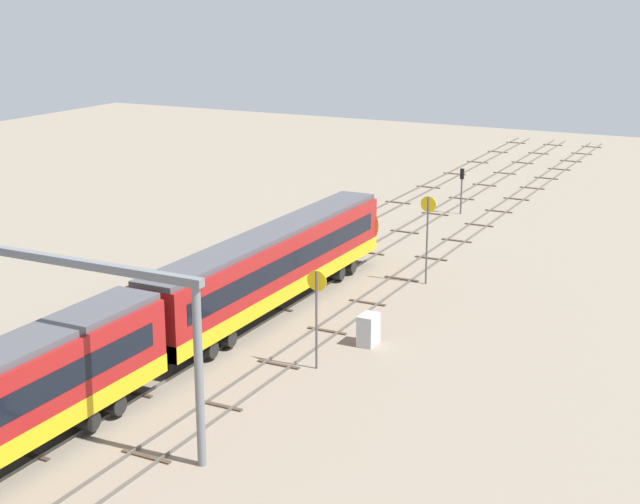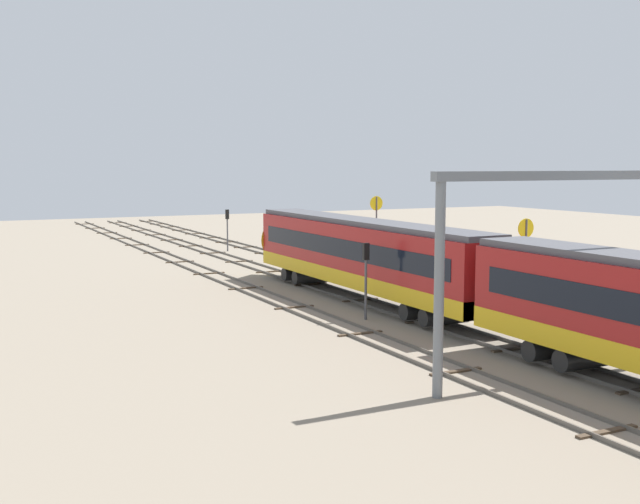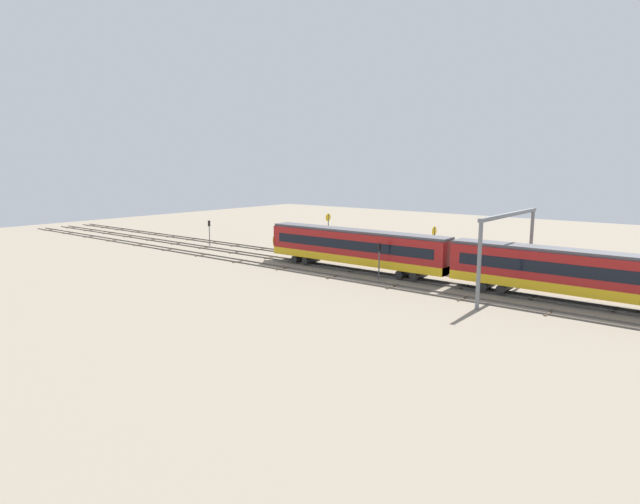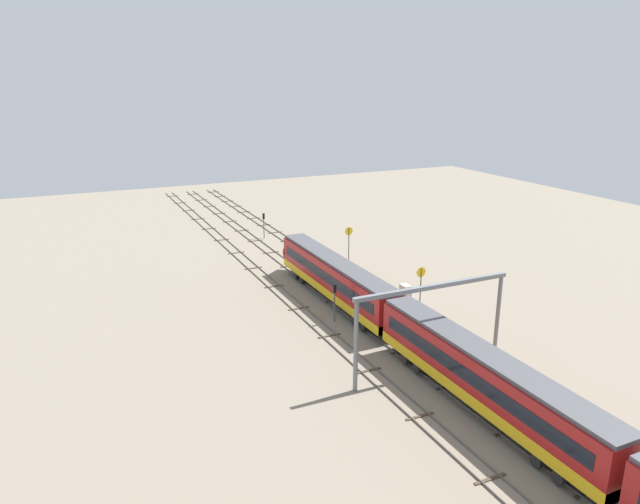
{
  "view_description": "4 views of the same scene",
  "coord_description": "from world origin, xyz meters",
  "px_view_note": "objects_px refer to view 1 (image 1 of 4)",
  "views": [
    {
      "loc": [
        -50.34,
        -27.04,
        18.72
      ],
      "look_at": [
        2.74,
        0.1,
        2.01
      ],
      "focal_mm": 52.79,
      "sensor_mm": 36.0,
      "label": 1
    },
    {
      "loc": [
        -43.67,
        22.73,
        8.22
      ],
      "look_at": [
        4.88,
        -1.43,
        2.04
      ],
      "focal_mm": 43.29,
      "sensor_mm": 36.0,
      "label": 2
    },
    {
      "loc": [
        -38.95,
        50.51,
        12.44
      ],
      "look_at": [
        1.21,
        0.69,
        1.85
      ],
      "focal_mm": 29.39,
      "sensor_mm": 36.0,
      "label": 3
    },
    {
      "loc": [
        -58.11,
        27.08,
        24.0
      ],
      "look_at": [
        4.67,
        -1.94,
        3.33
      ],
      "focal_mm": 32.53,
      "sensor_mm": 36.0,
      "label": 4
    }
  ],
  "objects_px": {
    "speed_sign_near_foreground": "(317,303)",
    "signal_light_trackside_departure": "(190,283)",
    "relay_cabinet": "(368,330)",
    "speed_sign_mid_trackside": "(428,226)",
    "overhead_gantry": "(58,303)",
    "signal_light_trackside_approach": "(462,184)"
  },
  "relations": [
    {
      "from": "overhead_gantry",
      "to": "signal_light_trackside_departure",
      "type": "relative_size",
      "value": 3.6
    },
    {
      "from": "overhead_gantry",
      "to": "signal_light_trackside_departure",
      "type": "bearing_deg",
      "value": 10.8
    },
    {
      "from": "speed_sign_mid_trackside",
      "to": "relay_cabinet",
      "type": "xyz_separation_m",
      "value": [
        -11.77,
        -1.15,
        -3.04
      ]
    },
    {
      "from": "speed_sign_near_foreground",
      "to": "signal_light_trackside_approach",
      "type": "xyz_separation_m",
      "value": [
        36.15,
        4.65,
        -0.9
      ]
    },
    {
      "from": "relay_cabinet",
      "to": "signal_light_trackside_departure",
      "type": "bearing_deg",
      "value": 102.71
    },
    {
      "from": "speed_sign_mid_trackside",
      "to": "signal_light_trackside_approach",
      "type": "distance_m",
      "value": 20.66
    },
    {
      "from": "speed_sign_mid_trackside",
      "to": "signal_light_trackside_approach",
      "type": "bearing_deg",
      "value": 12.56
    },
    {
      "from": "speed_sign_near_foreground",
      "to": "relay_cabinet",
      "type": "bearing_deg",
      "value": -13.01
    },
    {
      "from": "speed_sign_near_foreground",
      "to": "signal_light_trackside_departure",
      "type": "xyz_separation_m",
      "value": [
        1.98,
        9.11,
        -0.82
      ]
    },
    {
      "from": "speed_sign_near_foreground",
      "to": "signal_light_trackside_approach",
      "type": "bearing_deg",
      "value": 7.33
    },
    {
      "from": "overhead_gantry",
      "to": "speed_sign_near_foreground",
      "type": "relative_size",
      "value": 2.82
    },
    {
      "from": "speed_sign_mid_trackside",
      "to": "relay_cabinet",
      "type": "distance_m",
      "value": 12.21
    },
    {
      "from": "signal_light_trackside_departure",
      "to": "speed_sign_near_foreground",
      "type": "bearing_deg",
      "value": -102.24
    },
    {
      "from": "signal_light_trackside_departure",
      "to": "relay_cabinet",
      "type": "bearing_deg",
      "value": -77.29
    },
    {
      "from": "speed_sign_near_foreground",
      "to": "speed_sign_mid_trackside",
      "type": "height_order",
      "value": "speed_sign_mid_trackside"
    },
    {
      "from": "relay_cabinet",
      "to": "signal_light_trackside_approach",
      "type": "bearing_deg",
      "value": 10.01
    },
    {
      "from": "signal_light_trackside_departure",
      "to": "relay_cabinet",
      "type": "xyz_separation_m",
      "value": [
        2.28,
        -10.09,
        -1.85
      ]
    },
    {
      "from": "speed_sign_near_foreground",
      "to": "signal_light_trackside_departure",
      "type": "relative_size",
      "value": 1.28
    },
    {
      "from": "speed_sign_near_foreground",
      "to": "relay_cabinet",
      "type": "height_order",
      "value": "speed_sign_near_foreground"
    },
    {
      "from": "speed_sign_near_foreground",
      "to": "relay_cabinet",
      "type": "relative_size",
      "value": 3.03
    },
    {
      "from": "overhead_gantry",
      "to": "relay_cabinet",
      "type": "bearing_deg",
      "value": -26.23
    },
    {
      "from": "speed_sign_mid_trackside",
      "to": "signal_light_trackside_departure",
      "type": "xyz_separation_m",
      "value": [
        -14.04,
        8.94,
        -1.19
      ]
    }
  ]
}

